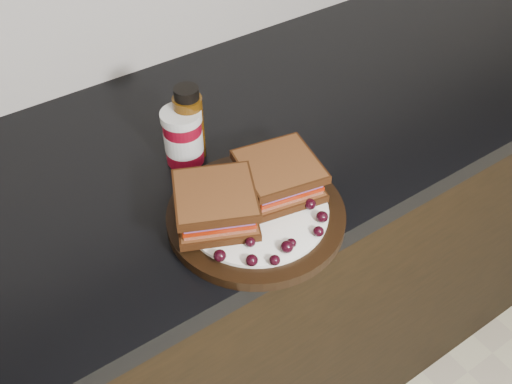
% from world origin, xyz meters
% --- Properties ---
extents(base_cabinets, '(3.96, 0.58, 0.86)m').
position_xyz_m(base_cabinets, '(0.00, 1.70, 0.43)').
color(base_cabinets, black).
rests_on(base_cabinets, ground_plane).
extents(countertop, '(3.98, 0.60, 0.04)m').
position_xyz_m(countertop, '(0.00, 1.70, 0.88)').
color(countertop, black).
rests_on(countertop, base_cabinets).
extents(plate, '(0.28, 0.28, 0.02)m').
position_xyz_m(plate, '(-0.09, 1.50, 0.91)').
color(plate, black).
rests_on(plate, countertop).
extents(sandwich_left, '(0.16, 0.16, 0.05)m').
position_xyz_m(sandwich_left, '(-0.15, 1.52, 0.95)').
color(sandwich_left, brown).
rests_on(sandwich_left, plate).
extents(sandwich_right, '(0.14, 0.14, 0.05)m').
position_xyz_m(sandwich_right, '(-0.03, 1.52, 0.95)').
color(sandwich_right, brown).
rests_on(sandwich_right, plate).
extents(grape_0, '(0.02, 0.02, 0.02)m').
position_xyz_m(grape_0, '(-0.19, 1.45, 0.93)').
color(grape_0, black).
rests_on(grape_0, plate).
extents(grape_1, '(0.02, 0.02, 0.01)m').
position_xyz_m(grape_1, '(-0.14, 1.44, 0.93)').
color(grape_1, black).
rests_on(grape_1, plate).
extents(grape_2, '(0.02, 0.02, 0.02)m').
position_xyz_m(grape_2, '(-0.16, 1.41, 0.93)').
color(grape_2, black).
rests_on(grape_2, plate).
extents(grape_3, '(0.02, 0.02, 0.01)m').
position_xyz_m(grape_3, '(-0.13, 1.40, 0.93)').
color(grape_3, black).
rests_on(grape_3, plate).
extents(grape_4, '(0.02, 0.02, 0.02)m').
position_xyz_m(grape_4, '(-0.10, 1.41, 0.93)').
color(grape_4, black).
rests_on(grape_4, plate).
extents(grape_5, '(0.02, 0.02, 0.01)m').
position_xyz_m(grape_5, '(-0.09, 1.41, 0.93)').
color(grape_5, black).
rests_on(grape_5, plate).
extents(grape_6, '(0.02, 0.02, 0.02)m').
position_xyz_m(grape_6, '(-0.04, 1.41, 0.93)').
color(grape_6, black).
rests_on(grape_6, plate).
extents(grape_7, '(0.02, 0.02, 0.02)m').
position_xyz_m(grape_7, '(-0.02, 1.42, 0.93)').
color(grape_7, black).
rests_on(grape_7, plate).
extents(grape_8, '(0.02, 0.02, 0.02)m').
position_xyz_m(grape_8, '(-0.02, 1.46, 0.93)').
color(grape_8, black).
rests_on(grape_8, plate).
extents(grape_9, '(0.02, 0.02, 0.02)m').
position_xyz_m(grape_9, '(-0.03, 1.48, 0.93)').
color(grape_9, black).
rests_on(grape_9, plate).
extents(grape_10, '(0.02, 0.02, 0.02)m').
position_xyz_m(grape_10, '(0.01, 1.49, 0.93)').
color(grape_10, black).
rests_on(grape_10, plate).
extents(grape_11, '(0.02, 0.02, 0.02)m').
position_xyz_m(grape_11, '(-0.02, 1.52, 0.93)').
color(grape_11, black).
rests_on(grape_11, plate).
extents(grape_12, '(0.02, 0.02, 0.02)m').
position_xyz_m(grape_12, '(-0.02, 1.53, 0.93)').
color(grape_12, black).
rests_on(grape_12, plate).
extents(grape_13, '(0.02, 0.02, 0.02)m').
position_xyz_m(grape_13, '(-0.15, 1.57, 0.93)').
color(grape_13, black).
rests_on(grape_13, plate).
extents(grape_14, '(0.02, 0.02, 0.02)m').
position_xyz_m(grape_14, '(-0.17, 1.53, 0.93)').
color(grape_14, black).
rests_on(grape_14, plate).
extents(grape_15, '(0.02, 0.02, 0.02)m').
position_xyz_m(grape_15, '(-0.15, 1.51, 0.93)').
color(grape_15, black).
rests_on(grape_15, plate).
extents(grape_16, '(0.02, 0.02, 0.02)m').
position_xyz_m(grape_16, '(-0.19, 1.49, 0.93)').
color(grape_16, black).
rests_on(grape_16, plate).
extents(grape_17, '(0.02, 0.02, 0.02)m').
position_xyz_m(grape_17, '(-0.14, 1.54, 0.93)').
color(grape_17, black).
rests_on(grape_17, plate).
extents(grape_18, '(0.02, 0.02, 0.02)m').
position_xyz_m(grape_18, '(-0.17, 1.53, 0.93)').
color(grape_18, black).
rests_on(grape_18, plate).
extents(grape_19, '(0.02, 0.02, 0.02)m').
position_xyz_m(grape_19, '(-0.16, 1.51, 0.93)').
color(grape_19, black).
rests_on(grape_19, plate).
extents(condiment_jar, '(0.08, 0.08, 0.10)m').
position_xyz_m(condiment_jar, '(-0.11, 1.69, 0.95)').
color(condiment_jar, maroon).
rests_on(condiment_jar, countertop).
extents(oil_bottle, '(0.06, 0.06, 0.14)m').
position_xyz_m(oil_bottle, '(-0.09, 1.70, 0.97)').
color(oil_bottle, '#472907').
rests_on(oil_bottle, countertop).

